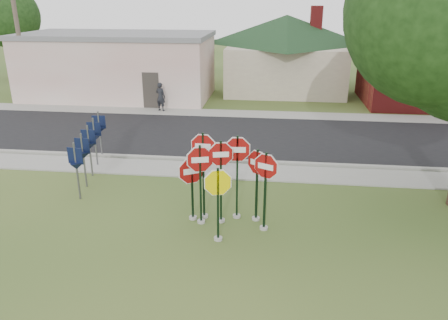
# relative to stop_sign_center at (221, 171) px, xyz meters

# --- Properties ---
(ground) EXTENTS (120.00, 120.00, 0.00)m
(ground) POSITION_rel_stop_sign_center_xyz_m (0.07, -1.49, -1.66)
(ground) COLOR #2E4A1C
(ground) RESTS_ON ground
(sidewalk_near) EXTENTS (60.00, 1.60, 0.06)m
(sidewalk_near) POSITION_rel_stop_sign_center_xyz_m (0.07, 4.01, -1.63)
(sidewalk_near) COLOR gray
(sidewalk_near) RESTS_ON ground
(road) EXTENTS (60.00, 7.00, 0.04)m
(road) POSITION_rel_stop_sign_center_xyz_m (0.07, 8.51, -1.64)
(road) COLOR black
(road) RESTS_ON ground
(sidewalk_far) EXTENTS (60.00, 1.60, 0.06)m
(sidewalk_far) POSITION_rel_stop_sign_center_xyz_m (0.07, 12.81, -1.63)
(sidewalk_far) COLOR gray
(sidewalk_far) RESTS_ON ground
(curb) EXTENTS (60.00, 0.20, 0.14)m
(curb) POSITION_rel_stop_sign_center_xyz_m (0.07, 5.01, -1.59)
(curb) COLOR gray
(curb) RESTS_ON ground
(stop_sign_center) EXTENTS (0.98, 0.25, 2.69)m
(stop_sign_center) POSITION_rel_stop_sign_center_xyz_m (0.00, 0.00, 0.00)
(stop_sign_center) COLOR #9A978F
(stop_sign_center) RESTS_ON ground
(stop_sign_yellow) EXTENTS (1.02, 0.28, 2.28)m
(stop_sign_yellow) POSITION_rel_stop_sign_center_xyz_m (0.05, -1.06, -0.29)
(stop_sign_yellow) COLOR #9A978F
(stop_sign_yellow) RESTS_ON ground
(stop_sign_left) EXTENTS (1.04, 0.30, 2.58)m
(stop_sign_left) POSITION_rel_stop_sign_center_xyz_m (-0.59, -0.14, -0.06)
(stop_sign_left) COLOR #9A978F
(stop_sign_left) RESTS_ON ground
(stop_sign_right) EXTENTS (0.92, 0.47, 2.50)m
(stop_sign_right) POSITION_rel_stop_sign_center_xyz_m (1.31, -0.30, -0.13)
(stop_sign_right) COLOR #9A978F
(stop_sign_right) RESTS_ON ground
(stop_sign_back_right) EXTENTS (1.06, 0.24, 2.76)m
(stop_sign_back_right) POSITION_rel_stop_sign_center_xyz_m (0.45, 0.33, 0.07)
(stop_sign_back_right) COLOR #9A978F
(stop_sign_back_right) RESTS_ON ground
(stop_sign_back_left) EXTENTS (1.00, 0.24, 2.84)m
(stop_sign_back_left) POSITION_rel_stop_sign_center_xyz_m (-0.55, 0.22, 0.10)
(stop_sign_back_left) COLOR #9A978F
(stop_sign_back_left) RESTS_ON ground
(stop_sign_far_right) EXTENTS (0.82, 0.66, 2.39)m
(stop_sign_far_right) POSITION_rel_stop_sign_center_xyz_m (1.05, 0.24, -0.20)
(stop_sign_far_right) COLOR #9A978F
(stop_sign_far_right) RESTS_ON ground
(stop_sign_far_left) EXTENTS (0.99, 0.58, 2.17)m
(stop_sign_far_left) POSITION_rel_stop_sign_center_xyz_m (-0.88, 0.07, -0.36)
(stop_sign_far_left) COLOR #9A978F
(stop_sign_far_left) RESTS_ON ground
(route_sign_row) EXTENTS (1.43, 4.63, 2.00)m
(route_sign_row) POSITION_rel_stop_sign_center_xyz_m (-5.33, 3.01, -0.44)
(route_sign_row) COLOR #59595E
(route_sign_row) RESTS_ON ground
(building_stucco) EXTENTS (12.20, 6.20, 4.20)m
(building_stucco) POSITION_rel_stop_sign_center_xyz_m (-8.92, 16.51, 0.49)
(building_stucco) COLOR silver
(building_stucco) RESTS_ON ground
(building_house) EXTENTS (11.60, 11.60, 6.20)m
(building_house) POSITION_rel_stop_sign_center_xyz_m (2.08, 20.51, 1.99)
(building_house) COLOR beige
(building_house) RESTS_ON ground
(utility_pole_near) EXTENTS (2.20, 0.26, 9.50)m
(utility_pole_near) POSITION_rel_stop_sign_center_xyz_m (-13.93, 13.71, 3.30)
(utility_pole_near) COLOR brown
(utility_pole_near) RESTS_ON ground
(bg_tree_left) EXTENTS (4.90, 4.90, 7.35)m
(bg_tree_left) POSITION_rel_stop_sign_center_xyz_m (-19.93, 22.51, 3.21)
(bg_tree_left) COLOR #2F2014
(bg_tree_left) RESTS_ON ground
(pedestrian) EXTENTS (0.71, 0.59, 1.68)m
(pedestrian) POSITION_rel_stop_sign_center_xyz_m (-5.19, 12.91, -0.76)
(pedestrian) COLOR black
(pedestrian) RESTS_ON sidewalk_far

